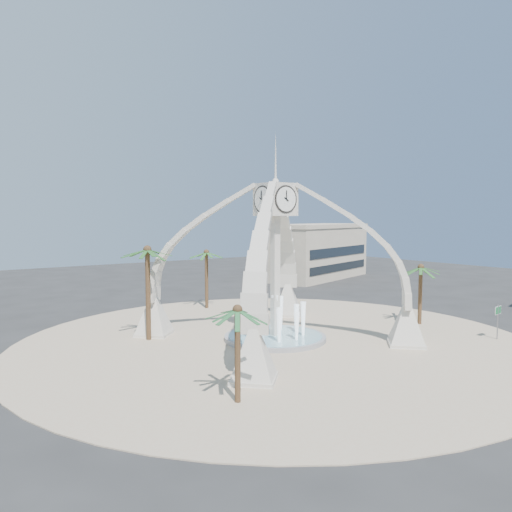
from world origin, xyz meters
TOP-DOWN VIEW (x-y plane):
  - ground at (0.00, 0.00)m, footprint 140.00×140.00m
  - plaza at (0.00, 0.00)m, footprint 40.00×40.00m
  - clock_tower at (-0.00, -0.00)m, footprint 17.94×17.94m
  - fountain at (0.00, 0.00)m, footprint 8.00×8.00m
  - building_ne at (30.00, 28.00)m, footprint 21.87×14.17m
  - palm_east at (14.21, -3.01)m, footprint 4.84×4.84m
  - palm_west at (-8.09, 5.82)m, footprint 5.01×5.01m
  - palm_north at (2.53, 15.13)m, footprint 4.93×4.93m
  - palm_south at (-9.73, -9.36)m, footprint 3.49×3.49m
  - street_sign at (14.41, -10.12)m, footprint 1.04×0.13m

SIDE VIEW (x-z plane):
  - ground at x=0.00m, z-range 0.00..0.00m
  - plaza at x=0.00m, z-range 0.00..0.06m
  - fountain at x=0.00m, z-range -1.52..2.10m
  - street_sign at x=14.41m, z-range 0.61..3.43m
  - building_ne at x=30.00m, z-range 0.01..8.61m
  - palm_south at x=-9.73m, z-range 2.09..7.65m
  - palm_east at x=14.21m, z-range 2.19..8.10m
  - palm_north at x=2.53m, z-range 2.55..9.25m
  - clock_tower at x=0.00m, z-range -1.66..14.64m
  - palm_west at x=-8.09m, z-range 3.07..11.02m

